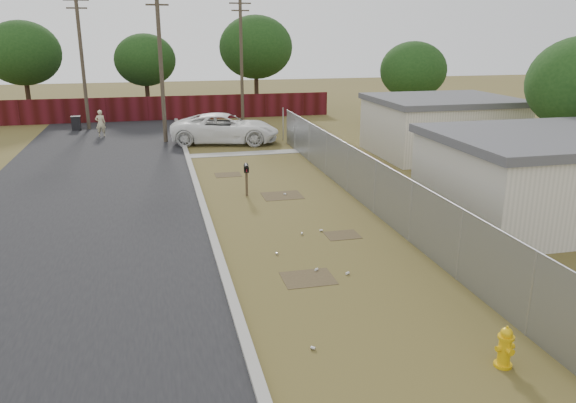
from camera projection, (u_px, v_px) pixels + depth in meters
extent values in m
plane|color=brown|center=(293.00, 219.00, 20.11)|extent=(120.00, 120.00, 0.00)
cube|color=black|center=(94.00, 177.00, 25.89)|extent=(9.00, 60.00, 0.02)
cube|color=#A19F96|center=(192.00, 171.00, 26.88)|extent=(0.25, 60.00, 0.12)
cube|color=#A19F96|center=(243.00, 154.00, 30.81)|extent=(6.20, 1.00, 0.03)
cylinder|color=#94969C|center=(531.00, 294.00, 12.13)|extent=(0.06, 0.06, 2.00)
cylinder|color=#94969C|center=(460.00, 245.00, 14.93)|extent=(0.06, 0.06, 2.00)
cylinder|color=#94969C|center=(411.00, 211.00, 17.72)|extent=(0.06, 0.06, 2.00)
cylinder|color=#94969C|center=(375.00, 187.00, 20.51)|extent=(0.06, 0.06, 2.00)
cylinder|color=#94969C|center=(348.00, 168.00, 23.30)|extent=(0.06, 0.06, 2.00)
cylinder|color=#94969C|center=(326.00, 154.00, 26.10)|extent=(0.06, 0.06, 2.00)
cylinder|color=#94969C|center=(309.00, 142.00, 28.89)|extent=(0.06, 0.06, 2.00)
cylinder|color=#94969C|center=(295.00, 132.00, 31.68)|extent=(0.06, 0.06, 2.00)
cylinder|color=#94969C|center=(283.00, 124.00, 34.47)|extent=(0.06, 0.06, 2.00)
cylinder|color=#94969C|center=(366.00, 155.00, 21.15)|extent=(0.04, 26.00, 0.04)
cube|color=slate|center=(365.00, 180.00, 21.44)|extent=(0.01, 26.00, 2.00)
cube|color=black|center=(366.00, 198.00, 21.66)|extent=(0.03, 26.00, 0.60)
cube|color=#4A1016|center=(134.00, 109.00, 41.79)|extent=(30.00, 0.12, 1.80)
cylinder|color=#463C2E|center=(161.00, 66.00, 32.81)|extent=(0.24, 0.24, 9.00)
cube|color=#463C2E|center=(157.00, 5.00, 31.82)|extent=(1.30, 0.10, 0.10)
cylinder|color=#463C2E|center=(82.00, 62.00, 37.28)|extent=(0.24, 0.24, 9.00)
cube|color=#463C2E|center=(76.00, 0.00, 36.15)|extent=(1.60, 0.10, 0.10)
cube|color=#463C2E|center=(77.00, 8.00, 36.29)|extent=(1.30, 0.10, 0.10)
cylinder|color=#463C2E|center=(241.00, 59.00, 41.59)|extent=(0.24, 0.24, 9.00)
cube|color=#463C2E|center=(240.00, 3.00, 40.45)|extent=(1.60, 0.10, 0.10)
cube|color=#463C2E|center=(240.00, 10.00, 40.60)|extent=(1.30, 0.10, 0.10)
cube|color=silver|center=(553.00, 180.00, 19.84)|extent=(8.00, 6.00, 2.80)
cube|color=#4D4E52|center=(559.00, 137.00, 19.39)|extent=(8.32, 6.24, 0.30)
cube|color=silver|center=(441.00, 129.00, 30.41)|extent=(7.00, 6.00, 2.80)
cube|color=#4D4E52|center=(443.00, 100.00, 29.96)|extent=(7.28, 6.24, 0.30)
cylinder|color=#312316|center=(28.00, 96.00, 43.51)|extent=(0.36, 0.36, 3.30)
ellipsoid|color=black|center=(23.00, 53.00, 42.58)|extent=(5.70, 5.70, 4.84)
cylinder|color=#312316|center=(148.00, 95.00, 46.51)|extent=(0.36, 0.36, 2.86)
ellipsoid|color=black|center=(145.00, 60.00, 45.70)|extent=(4.94, 4.94, 4.20)
cylinder|color=#312316|center=(256.00, 89.00, 47.48)|extent=(0.36, 0.36, 3.52)
ellipsoid|color=black|center=(256.00, 47.00, 46.48)|extent=(6.08, 6.08, 5.17)
cylinder|color=#312316|center=(411.00, 108.00, 39.37)|extent=(0.36, 0.36, 2.64)
ellipsoid|color=black|center=(413.00, 70.00, 38.62)|extent=(4.56, 4.56, 3.88)
cylinder|color=#312316|center=(574.00, 146.00, 25.60)|extent=(0.36, 0.36, 2.86)
cylinder|color=#DDAB0B|center=(503.00, 365.00, 11.28)|extent=(0.39, 0.39, 0.06)
cylinder|color=#DDAB0B|center=(504.00, 351.00, 11.18)|extent=(0.27, 0.27, 0.61)
cylinder|color=#DDAB0B|center=(506.00, 337.00, 11.10)|extent=(0.35, 0.35, 0.05)
sphere|color=#DDAB0B|center=(507.00, 333.00, 11.07)|extent=(0.26, 0.26, 0.24)
cylinder|color=#DDAB0B|center=(507.00, 328.00, 11.03)|extent=(0.05, 0.05, 0.06)
cylinder|color=#DDAB0B|center=(499.00, 349.00, 11.12)|extent=(0.12, 0.12, 0.12)
cylinder|color=#DDAB0B|center=(511.00, 346.00, 11.21)|extent=(0.12, 0.12, 0.12)
cylinder|color=#DDAB0B|center=(510.00, 351.00, 11.03)|extent=(0.16, 0.14, 0.15)
cube|color=brown|center=(247.00, 183.00, 22.81)|extent=(0.11, 0.11, 1.09)
cube|color=black|center=(246.00, 169.00, 22.65)|extent=(0.26, 0.54, 0.20)
cylinder|color=black|center=(246.00, 167.00, 22.62)|extent=(0.26, 0.54, 0.20)
cube|color=#A40B1D|center=(247.00, 171.00, 22.38)|extent=(0.03, 0.05, 0.11)
imported|color=white|center=(225.00, 128.00, 33.61)|extent=(6.86, 4.30, 1.77)
imported|color=beige|center=(101.00, 123.00, 35.66)|extent=(0.64, 0.44, 1.70)
cube|color=black|center=(76.00, 124.00, 38.00)|extent=(0.59, 0.59, 0.91)
cube|color=black|center=(75.00, 117.00, 37.87)|extent=(0.65, 0.65, 0.08)
cylinder|color=black|center=(81.00, 129.00, 37.92)|extent=(0.05, 0.19, 0.19)
cylinder|color=beige|center=(348.00, 273.00, 15.52)|extent=(0.12, 0.11, 0.07)
cylinder|color=#B5B5BA|center=(277.00, 253.00, 16.89)|extent=(0.09, 0.11, 0.07)
cylinder|color=beige|center=(321.00, 230.00, 18.86)|extent=(0.11, 0.08, 0.07)
cylinder|color=#B5B5BA|center=(313.00, 348.00, 11.84)|extent=(0.12, 0.12, 0.07)
cylinder|color=beige|center=(285.00, 194.00, 23.07)|extent=(0.12, 0.12, 0.07)
cylinder|color=#B5B5BA|center=(302.00, 234.00, 18.55)|extent=(0.10, 0.12, 0.07)
cylinder|color=beige|center=(316.00, 269.00, 15.76)|extent=(0.12, 0.12, 0.07)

